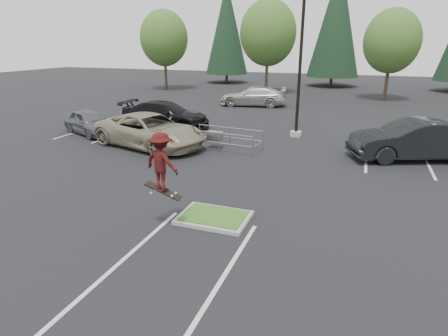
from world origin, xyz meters
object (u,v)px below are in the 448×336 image
(decid_a, at_px, (164,40))
(car_l_grey, at_px, (89,122))
(car_l_tan, at_px, (149,130))
(conif_b, at_px, (336,20))
(decid_b, at_px, (268,35))
(decid_c, at_px, (392,43))
(conif_a, at_px, (227,28))
(cart_corral, at_px, (217,136))
(car_r_charc, at_px, (413,140))
(skateboarder, at_px, (162,162))
(car_l_black, at_px, (165,115))
(car_far_silver, at_px, (253,96))
(light_pole, at_px, (301,57))

(decid_a, relative_size, car_l_grey, 2.08)
(car_l_tan, bearing_deg, conif_b, 4.39)
(decid_b, xyz_separation_m, car_l_grey, (-5.49, -22.23, -5.31))
(decid_a, bearing_deg, decid_c, -0.48)
(decid_b, height_order, conif_a, conif_a)
(cart_corral, xyz_separation_m, car_r_charc, (9.43, 1.46, 0.28))
(skateboarder, relative_size, car_l_tan, 0.31)
(decid_b, height_order, cart_corral, decid_b)
(decid_c, distance_m, car_l_black, 23.48)
(skateboarder, relative_size, car_l_grey, 0.47)
(decid_a, relative_size, decid_c, 1.06)
(car_l_tan, height_order, car_far_silver, car_l_tan)
(conif_b, distance_m, car_r_charc, 32.63)
(light_pole, xyz_separation_m, skateboarder, (-1.70, -13.00, -2.47))
(car_r_charc, bearing_deg, conif_a, -168.07)
(car_l_black, height_order, car_l_grey, car_l_black)
(decid_a, bearing_deg, decid_b, 2.39)
(decid_b, height_order, car_r_charc, decid_b)
(decid_b, bearing_deg, skateboarder, -81.33)
(car_far_silver, bearing_deg, decid_c, 116.51)
(decid_c, distance_m, conif_a, 22.50)
(light_pole, distance_m, car_l_grey, 13.13)
(conif_b, height_order, skateboarder, conif_b)
(skateboarder, bearing_deg, car_far_silver, -67.41)
(car_l_black, height_order, car_r_charc, car_r_charc)
(conif_b, distance_m, car_far_silver, 20.41)
(decid_b, xyz_separation_m, conif_b, (6.01, 9.97, 1.81))
(decid_c, bearing_deg, car_l_tan, -118.68)
(car_l_black, bearing_deg, decid_c, -39.24)
(conif_b, bearing_deg, decid_c, -60.68)
(cart_corral, bearing_deg, decid_a, 130.56)
(skateboarder, bearing_deg, decid_a, -48.35)
(skateboarder, bearing_deg, decid_c, -89.92)
(conif_b, distance_m, cart_corral, 33.59)
(cart_corral, distance_m, car_l_grey, 8.59)
(car_l_tan, xyz_separation_m, car_l_grey, (-5.00, 1.30, -0.15))
(cart_corral, height_order, car_l_black, car_l_black)
(decid_a, xyz_separation_m, car_r_charc, (24.51, -20.75, -4.63))
(light_pole, distance_m, car_l_tan, 9.36)
(car_l_grey, distance_m, car_r_charc, 18.03)
(decid_b, relative_size, car_l_black, 1.65)
(decid_b, relative_size, car_l_grey, 2.25)
(cart_corral, relative_size, car_l_grey, 0.92)
(decid_c, distance_m, car_l_grey, 28.11)
(decid_c, relative_size, car_l_tan, 1.32)
(decid_b, bearing_deg, light_pole, -70.65)
(decid_c, height_order, car_l_tan, decid_c)
(cart_corral, height_order, skateboarder, skateboarder)
(car_l_black, bearing_deg, conif_a, 10.00)
(decid_c, bearing_deg, cart_corral, -112.06)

